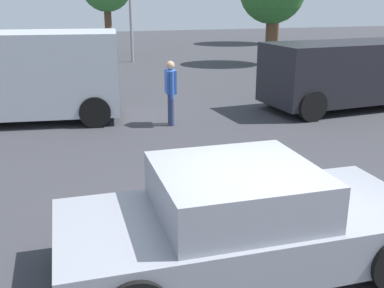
% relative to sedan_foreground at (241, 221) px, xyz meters
% --- Properties ---
extents(ground_plane, '(80.00, 80.00, 0.00)m').
position_rel_sedan_foreground_xyz_m(ground_plane, '(0.27, -0.19, -0.57)').
color(ground_plane, '#38383D').
extents(sedan_foreground, '(4.25, 2.00, 1.24)m').
position_rel_sedan_foreground_xyz_m(sedan_foreground, '(0.00, 0.00, 0.00)').
color(sedan_foreground, gray).
rests_on(sedan_foreground, ground_plane).
extents(van_white, '(5.61, 2.85, 2.23)m').
position_rel_sedan_foreground_xyz_m(van_white, '(-2.95, 7.96, 0.63)').
color(van_white, '#B2B7C1').
rests_on(van_white, ground_plane).
extents(suv_dark, '(4.88, 2.37, 1.86)m').
position_rel_sedan_foreground_xyz_m(suv_dark, '(6.06, 6.69, 0.45)').
color(suv_dark, black).
rests_on(suv_dark, ground_plane).
extents(pedestrian, '(0.28, 0.57, 1.59)m').
position_rel_sedan_foreground_xyz_m(pedestrian, '(0.83, 6.37, 0.37)').
color(pedestrian, navy).
rests_on(pedestrian, ground_plane).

